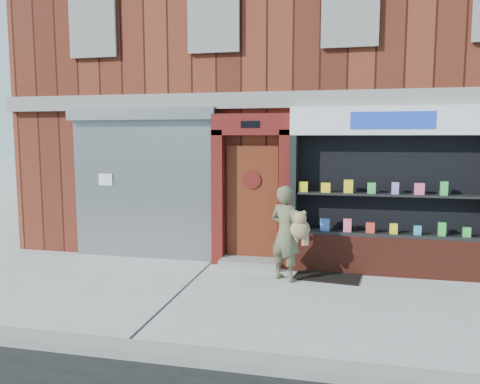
% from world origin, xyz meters
% --- Properties ---
extents(ground, '(80.00, 80.00, 0.00)m').
position_xyz_m(ground, '(0.00, 0.00, 0.00)').
color(ground, '#9E9E99').
rests_on(ground, ground).
extents(curb, '(60.00, 0.30, 0.12)m').
position_xyz_m(curb, '(0.00, -2.15, 0.06)').
color(curb, gray).
rests_on(curb, ground).
extents(building, '(12.00, 8.16, 8.00)m').
position_xyz_m(building, '(-0.00, 5.99, 4.00)').
color(building, '#4D1B11').
rests_on(building, ground).
extents(shutter_bay, '(3.10, 0.30, 3.04)m').
position_xyz_m(shutter_bay, '(-3.00, 1.93, 1.72)').
color(shutter_bay, gray).
rests_on(shutter_bay, ground).
extents(red_door_bay, '(1.52, 0.58, 2.90)m').
position_xyz_m(red_door_bay, '(-0.75, 1.86, 1.46)').
color(red_door_bay, '#4E0F0D').
rests_on(red_door_bay, ground).
extents(pharmacy_bay, '(3.50, 0.41, 3.00)m').
position_xyz_m(pharmacy_bay, '(1.75, 1.81, 1.37)').
color(pharmacy_bay, '#5C2015').
rests_on(pharmacy_bay, ground).
extents(woman, '(0.78, 0.65, 1.65)m').
position_xyz_m(woman, '(0.04, 1.04, 0.84)').
color(woman, brown).
rests_on(woman, ground).
extents(doormat, '(1.21, 0.91, 0.03)m').
position_xyz_m(doormat, '(0.73, 1.41, 0.01)').
color(doormat, black).
rests_on(doormat, ground).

